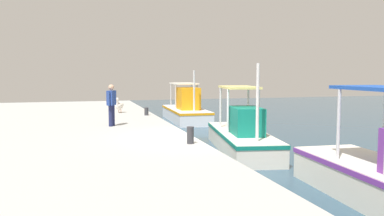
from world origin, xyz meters
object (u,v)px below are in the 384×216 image
object	(u,v)px
fishing_boat_second	(242,136)
fisherman_standing	(111,103)
mooring_bollard_nearest	(146,111)
mooring_bollard_second	(190,135)
pelican	(119,105)
fishing_boat_nearest	(186,110)

from	to	relation	value
fishing_boat_second	fisherman_standing	xyz separation A→B (m)	(-2.48, -4.50, 1.12)
mooring_bollard_nearest	mooring_bollard_second	world-z (taller)	mooring_bollard_second
pelican	fisherman_standing	xyz separation A→B (m)	(5.18, -0.77, 0.51)
fishing_boat_second	pelican	bearing A→B (deg)	-154.02
pelican	fisherman_standing	distance (m)	5.26
fishing_boat_second	mooring_bollard_second	size ratio (longest dim) A/B	11.60
fishing_boat_nearest	mooring_bollard_second	xyz separation A→B (m)	(11.57, -2.96, 0.39)
fisherman_standing	mooring_bollard_nearest	bearing A→B (deg)	151.38
pelican	fishing_boat_nearest	bearing A→B (deg)	113.63
fishing_boat_nearest	pelican	distance (m)	4.55
fishing_boat_nearest	mooring_bollard_second	world-z (taller)	fishing_boat_nearest
fishing_boat_nearest	fisherman_standing	distance (m)	8.60
fisherman_standing	mooring_bollard_nearest	distance (m)	4.13
mooring_bollard_nearest	fishing_boat_nearest	bearing A→B (deg)	139.09
mooring_bollard_nearest	mooring_bollard_second	bearing A→B (deg)	-0.00
fishing_boat_nearest	mooring_bollard_second	bearing A→B (deg)	-14.36
fishing_boat_nearest	fisherman_standing	size ratio (longest dim) A/B	3.63
fishing_boat_nearest	mooring_bollard_nearest	distance (m)	4.54
fishing_boat_second	pelican	world-z (taller)	fishing_boat_second
pelican	mooring_bollard_nearest	xyz separation A→B (m)	(1.61, 1.18, -0.21)
fishing_boat_nearest	mooring_bollard_nearest	size ratio (longest dim) A/B	15.36
mooring_bollard_nearest	mooring_bollard_second	size ratio (longest dim) A/B	0.76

